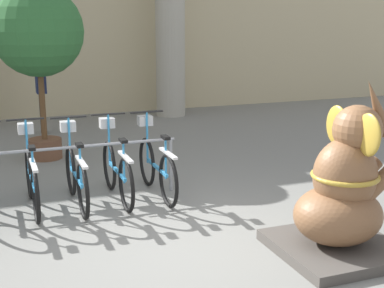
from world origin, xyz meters
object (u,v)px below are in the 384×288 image
Objects in this scene: bicycle_3 at (117,169)px; person_pedestrian at (41,83)px; bicycle_1 at (32,177)px; elephant_statue at (343,195)px; bicycle_4 at (156,165)px; bicycle_2 at (76,174)px; potted_tree at (38,35)px.

bicycle_3 is 4.76m from person_pedestrian.
elephant_statue is (2.91, -2.50, 0.20)m from bicycle_1.
bicycle_1 is 1.00× the size of bicycle_4.
bicycle_4 is at bearing 116.86° from elephant_statue.
bicycle_4 is 0.93× the size of elephant_statue.
person_pedestrian is at bearing 102.61° from bicycle_4.
bicycle_1 is at bearing 178.99° from bicycle_4.
bicycle_4 is at bearing -1.01° from bicycle_1.
person_pedestrian is (-1.05, 4.70, 0.64)m from bicycle_4.
person_pedestrian reaches higher than bicycle_3.
elephant_statue reaches higher than bicycle_1.
person_pedestrian is at bearing 89.41° from bicycle_2.
bicycle_3 is at bearing -0.55° from bicycle_1.
bicycle_4 is at bearing -77.39° from person_pedestrian.
bicycle_3 is at bearing 178.08° from bicycle_4.
bicycle_3 is 0.58× the size of potted_tree.
bicycle_3 is at bearing 4.99° from bicycle_2.
potted_tree is at bearing 104.97° from bicycle_3.
bicycle_2 is 3.40m from elephant_statue.
potted_tree reaches higher than elephant_statue.
elephant_statue is at bearing -46.07° from bicycle_2.
bicycle_2 is at bearing 133.93° from elephant_statue.
elephant_statue is at bearing -72.20° from person_pedestrian.
elephant_statue is (1.80, -2.49, 0.20)m from bicycle_3.
potted_tree is at bearing -94.88° from person_pedestrian.
bicycle_1 and bicycle_4 have the same top height.
elephant_statue reaches higher than bicycle_2.
bicycle_1 is 1.10m from bicycle_3.
person_pedestrian is 2.38m from potted_tree.
elephant_statue is at bearing -40.74° from bicycle_1.
potted_tree is at bearing 80.67° from bicycle_1.
bicycle_4 is 4.86m from person_pedestrian.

